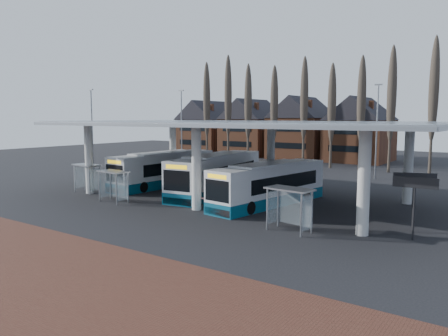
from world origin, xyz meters
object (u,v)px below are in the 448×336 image
Objects in this scene: bus_1 at (217,175)px; shelter_0 at (88,172)px; bus_0 at (165,170)px; shelter_2 at (291,200)px; bus_2 at (270,185)px; shelter_1 at (115,179)px.

bus_1 reaches higher than shelter_0.
shelter_2 is (17.65, -8.35, 0.31)m from bus_0.
bus_1 is at bearing 152.54° from shelter_2.
shelter_2 is (11.03, -7.88, 0.23)m from bus_1.
bus_2 is (12.85, -2.13, -0.05)m from bus_0.
shelter_0 is 20.91m from shelter_2.
bus_2 is 12.17m from shelter_1.
bus_2 is 16.61m from shelter_0.
bus_0 is 8.57m from shelter_1.
shelter_1 is at bearing -172.30° from shelter_2.
bus_0 is 4.10× the size of shelter_2.
shelter_0 is at bearing 168.19° from shelter_1.
bus_0 is at bearing 162.77° from shelter_2.
shelter_0 is at bearing -176.97° from shelter_2.
bus_1 reaches higher than bus_2.
shelter_2 is at bearing -23.08° from bus_0.
bus_1 is 6.45m from bus_2.
bus_2 is at bearing 19.78° from shelter_0.
shelter_0 is 1.00× the size of shelter_1.
shelter_2 is (15.33, -0.10, 0.07)m from shelter_1.
bus_0 is 13.02m from bus_2.
shelter_1 is (2.32, -8.25, 0.24)m from bus_0.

